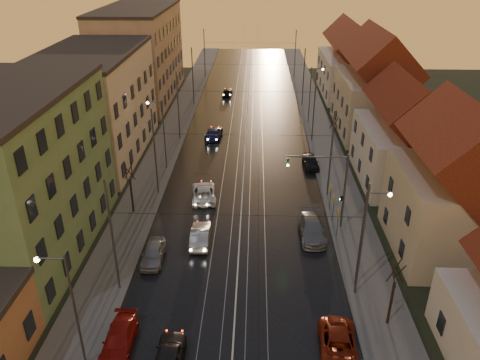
# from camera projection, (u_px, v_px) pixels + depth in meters

# --- Properties ---
(road) EXTENTS (16.00, 120.00, 0.04)m
(road) POSITION_uv_depth(u_px,v_px,m) (246.00, 137.00, 61.93)
(road) COLOR black
(road) RESTS_ON ground
(sidewalk_left) EXTENTS (4.00, 120.00, 0.15)m
(sidewalk_left) POSITION_uv_depth(u_px,v_px,m) (171.00, 136.00, 62.21)
(sidewalk_left) COLOR #4C4C4C
(sidewalk_left) RESTS_ON ground
(sidewalk_right) EXTENTS (4.00, 120.00, 0.15)m
(sidewalk_right) POSITION_uv_depth(u_px,v_px,m) (322.00, 138.00, 61.61)
(sidewalk_right) COLOR #4C4C4C
(sidewalk_right) RESTS_ON ground
(tram_rail_0) EXTENTS (0.06, 120.00, 0.03)m
(tram_rail_0) POSITION_uv_depth(u_px,v_px,m) (229.00, 137.00, 61.98)
(tram_rail_0) COLOR gray
(tram_rail_0) RESTS_ON road
(tram_rail_1) EXTENTS (0.06, 120.00, 0.03)m
(tram_rail_1) POSITION_uv_depth(u_px,v_px,m) (240.00, 137.00, 61.94)
(tram_rail_1) COLOR gray
(tram_rail_1) RESTS_ON road
(tram_rail_2) EXTENTS (0.06, 120.00, 0.03)m
(tram_rail_2) POSITION_uv_depth(u_px,v_px,m) (252.00, 137.00, 61.89)
(tram_rail_2) COLOR gray
(tram_rail_2) RESTS_ON road
(tram_rail_3) EXTENTS (0.06, 120.00, 0.03)m
(tram_rail_3) POSITION_uv_depth(u_px,v_px,m) (262.00, 137.00, 61.85)
(tram_rail_3) COLOR gray
(tram_rail_3) RESTS_ON road
(apartment_left_1) EXTENTS (10.00, 18.00, 13.00)m
(apartment_left_1) POSITION_uv_depth(u_px,v_px,m) (14.00, 178.00, 36.31)
(apartment_left_1) COLOR #588454
(apartment_left_1) RESTS_ON ground
(apartment_left_2) EXTENTS (10.00, 20.00, 12.00)m
(apartment_left_2) POSITION_uv_depth(u_px,v_px,m) (95.00, 106.00, 54.42)
(apartment_left_2) COLOR beige
(apartment_left_2) RESTS_ON ground
(apartment_left_3) EXTENTS (10.00, 24.00, 14.00)m
(apartment_left_3) POSITION_uv_depth(u_px,v_px,m) (140.00, 55.00, 75.44)
(apartment_left_3) COLOR #957C60
(apartment_left_3) RESTS_ON ground
(house_right_1) EXTENTS (8.67, 10.20, 10.80)m
(house_right_1) POSITION_uv_depth(u_px,v_px,m) (456.00, 191.00, 36.64)
(house_right_1) COLOR #C4B397
(house_right_1) RESTS_ON ground
(house_right_2) EXTENTS (9.18, 12.24, 9.20)m
(house_right_2) POSITION_uv_depth(u_px,v_px,m) (407.00, 140.00, 48.63)
(house_right_2) COLOR silver
(house_right_2) RESTS_ON ground
(house_right_3) EXTENTS (9.18, 14.28, 11.50)m
(house_right_3) POSITION_uv_depth(u_px,v_px,m) (375.00, 89.00, 61.53)
(house_right_3) COLOR #C4B397
(house_right_3) RESTS_ON ground
(house_right_4) EXTENTS (9.18, 16.32, 10.00)m
(house_right_4) POSITION_uv_depth(u_px,v_px,m) (351.00, 65.00, 77.96)
(house_right_4) COLOR silver
(house_right_4) RESTS_ON ground
(catenary_pole_l_1) EXTENTS (0.16, 0.16, 9.00)m
(catenary_pole_l_1) POSITION_uv_depth(u_px,v_px,m) (113.00, 238.00, 32.46)
(catenary_pole_l_1) COLOR #595B60
(catenary_pole_l_1) RESTS_ON ground
(catenary_pole_r_1) EXTENTS (0.16, 0.16, 9.00)m
(catenary_pole_r_1) POSITION_uv_depth(u_px,v_px,m) (362.00, 242.00, 31.95)
(catenary_pole_r_1) COLOR #595B60
(catenary_pole_r_1) RESTS_ON ground
(catenary_pole_l_2) EXTENTS (0.16, 0.16, 9.00)m
(catenary_pole_l_2) POSITION_uv_depth(u_px,v_px,m) (155.00, 153.00, 45.88)
(catenary_pole_l_2) COLOR #595B60
(catenary_pole_l_2) RESTS_ON ground
(catenary_pole_r_2) EXTENTS (0.16, 0.16, 9.00)m
(catenary_pole_r_2) POSITION_uv_depth(u_px,v_px,m) (331.00, 155.00, 45.36)
(catenary_pole_r_2) COLOR #595B60
(catenary_pole_r_2) RESTS_ON ground
(catenary_pole_l_3) EXTENTS (0.16, 0.16, 9.00)m
(catenary_pole_l_3) POSITION_uv_depth(u_px,v_px,m) (178.00, 106.00, 59.29)
(catenary_pole_l_3) COLOR #595B60
(catenary_pole_l_3) RESTS_ON ground
(catenary_pole_r_3) EXTENTS (0.16, 0.16, 9.00)m
(catenary_pole_r_3) POSITION_uv_depth(u_px,v_px,m) (314.00, 108.00, 58.78)
(catenary_pole_r_3) COLOR #595B60
(catenary_pole_r_3) RESTS_ON ground
(catenary_pole_l_4) EXTENTS (0.16, 0.16, 9.00)m
(catenary_pole_l_4) POSITION_uv_depth(u_px,v_px,m) (193.00, 77.00, 72.71)
(catenary_pole_l_4) COLOR #595B60
(catenary_pole_l_4) RESTS_ON ground
(catenary_pole_r_4) EXTENTS (0.16, 0.16, 9.00)m
(catenary_pole_r_4) POSITION_uv_depth(u_px,v_px,m) (304.00, 78.00, 72.20)
(catenary_pole_r_4) COLOR #595B60
(catenary_pole_r_4) RESTS_ON ground
(catenary_pole_l_5) EXTENTS (0.16, 0.16, 9.00)m
(catenary_pole_l_5) POSITION_uv_depth(u_px,v_px,m) (204.00, 53.00, 88.81)
(catenary_pole_l_5) COLOR #595B60
(catenary_pole_l_5) RESTS_ON ground
(catenary_pole_r_5) EXTENTS (0.16, 0.16, 9.00)m
(catenary_pole_r_5) POSITION_uv_depth(u_px,v_px,m) (295.00, 54.00, 88.30)
(catenary_pole_r_5) COLOR #595B60
(catenary_pole_r_5) RESTS_ON ground
(street_lamp_0) EXTENTS (1.75, 0.32, 8.00)m
(street_lamp_0) POSITION_uv_depth(u_px,v_px,m) (68.00, 301.00, 26.04)
(street_lamp_0) COLOR #595B60
(street_lamp_0) RESTS_ON ground
(street_lamp_1) EXTENTS (1.75, 0.32, 8.00)m
(street_lamp_1) POSITION_uv_depth(u_px,v_px,m) (367.00, 230.00, 32.65)
(street_lamp_1) COLOR #595B60
(street_lamp_1) RESTS_ON ground
(street_lamp_2) EXTENTS (1.75, 0.32, 8.00)m
(street_lamp_2) POSITION_uv_depth(u_px,v_px,m) (161.00, 128.00, 51.09)
(street_lamp_2) COLOR #595B60
(street_lamp_2) RESTS_ON ground
(street_lamp_3) EXTENTS (1.75, 0.32, 8.00)m
(street_lamp_3) POSITION_uv_depth(u_px,v_px,m) (312.00, 90.00, 64.85)
(street_lamp_3) COLOR #595B60
(street_lamp_3) RESTS_ON ground
(traffic_light_mast) EXTENTS (5.30, 0.32, 7.20)m
(traffic_light_mast) POSITION_uv_depth(u_px,v_px,m) (334.00, 182.00, 39.97)
(traffic_light_mast) COLOR #595B60
(traffic_light_mast) RESTS_ON ground
(bare_tree_0) EXTENTS (1.09, 1.09, 5.11)m
(bare_tree_0) POSITION_uv_depth(u_px,v_px,m) (131.00, 190.00, 43.25)
(bare_tree_0) COLOR black
(bare_tree_0) RESTS_ON ground
(bare_tree_1) EXTENTS (1.09, 1.09, 5.11)m
(bare_tree_1) POSITION_uv_depth(u_px,v_px,m) (392.00, 295.00, 30.12)
(bare_tree_1) COLOR black
(bare_tree_1) RESTS_ON ground
(bare_tree_2) EXTENTS (1.09, 1.09, 5.11)m
(bare_tree_2) POSITION_uv_depth(u_px,v_px,m) (333.00, 137.00, 55.15)
(bare_tree_2) COLOR black
(bare_tree_2) RESTS_ON ground
(driving_car_0) EXTENTS (1.74, 4.28, 1.46)m
(driving_car_0) POSITION_uv_depth(u_px,v_px,m) (169.00, 357.00, 27.83)
(driving_car_0) COLOR black
(driving_car_0) RESTS_ON ground
(driving_car_1) EXTENTS (1.65, 4.42, 1.44)m
(driving_car_1) POSITION_uv_depth(u_px,v_px,m) (200.00, 235.00, 39.58)
(driving_car_1) COLOR #AEAEB4
(driving_car_1) RESTS_ON ground
(driving_car_2) EXTENTS (2.90, 5.22, 1.38)m
(driving_car_2) POSITION_uv_depth(u_px,v_px,m) (204.00, 192.00, 46.55)
(driving_car_2) COLOR silver
(driving_car_2) RESTS_ON ground
(driving_car_3) EXTENTS (2.30, 4.85, 1.37)m
(driving_car_3) POSITION_uv_depth(u_px,v_px,m) (214.00, 133.00, 61.43)
(driving_car_3) COLOR navy
(driving_car_3) RESTS_ON ground
(driving_car_4) EXTENTS (1.73, 3.74, 1.24)m
(driving_car_4) POSITION_uv_depth(u_px,v_px,m) (227.00, 92.00, 79.08)
(driving_car_4) COLOR black
(driving_car_4) RESTS_ON ground
(parked_left_2) EXTENTS (1.85, 4.42, 1.28)m
(parked_left_2) POSITION_uv_depth(u_px,v_px,m) (119.00, 340.00, 29.15)
(parked_left_2) COLOR maroon
(parked_left_2) RESTS_ON ground
(parked_left_3) EXTENTS (1.70, 4.07, 1.38)m
(parked_left_3) POSITION_uv_depth(u_px,v_px,m) (153.00, 253.00, 37.32)
(parked_left_3) COLOR #97979C
(parked_left_3) RESTS_ON ground
(parked_right_0) EXTENTS (2.62, 5.12, 1.38)m
(parked_right_0) POSITION_uv_depth(u_px,v_px,m) (338.00, 347.00, 28.55)
(parked_right_0) COLOR maroon
(parked_right_0) RESTS_ON ground
(parked_right_1) EXTENTS (2.22, 5.23, 1.51)m
(parked_right_1) POSITION_uv_depth(u_px,v_px,m) (312.00, 229.00, 40.42)
(parked_right_1) COLOR gray
(parked_right_1) RESTS_ON ground
(parked_right_2) EXTENTS (1.85, 4.09, 1.36)m
(parked_right_2) POSITION_uv_depth(u_px,v_px,m) (311.00, 162.00, 53.26)
(parked_right_2) COLOR black
(parked_right_2) RESTS_ON ground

